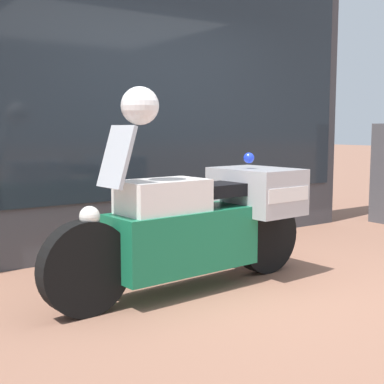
% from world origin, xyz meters
% --- Properties ---
extents(ground_plane, '(60.00, 60.00, 0.00)m').
position_xyz_m(ground_plane, '(0.00, 0.00, 0.00)').
color(ground_plane, '#8E604C').
extents(shop_building, '(5.31, 0.55, 4.00)m').
position_xyz_m(shop_building, '(-0.38, 2.00, 2.01)').
color(shop_building, '#424247').
rests_on(shop_building, ground).
extents(window_display, '(4.00, 0.30, 1.83)m').
position_xyz_m(window_display, '(0.35, 2.03, 0.44)').
color(window_display, slate).
rests_on(window_display, ground).
extents(paramedic_motorcycle, '(2.40, 0.76, 1.28)m').
position_xyz_m(paramedic_motorcycle, '(-0.48, 0.43, 0.54)').
color(paramedic_motorcycle, black).
rests_on(paramedic_motorcycle, ground).
extents(white_helmet, '(0.27, 0.27, 0.27)m').
position_xyz_m(white_helmet, '(-1.07, 0.39, 1.41)').
color(white_helmet, white).
rests_on(white_helmet, paramedic_motorcycle).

